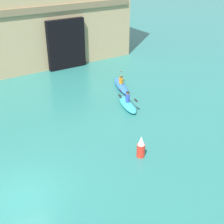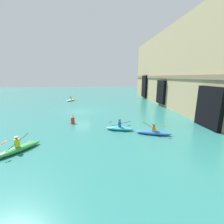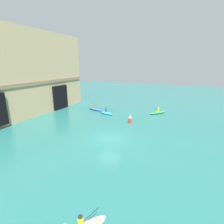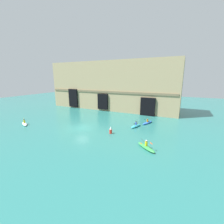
% 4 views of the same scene
% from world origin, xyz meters
% --- Properties ---
extents(ground_plane, '(120.00, 120.00, 0.00)m').
position_xyz_m(ground_plane, '(0.00, 0.00, 0.00)').
color(ground_plane, '#28706B').
extents(kayak_blue, '(1.81, 3.41, 1.16)m').
position_xyz_m(kayak_blue, '(10.74, 7.95, 0.23)').
color(kayak_blue, blue).
rests_on(kayak_blue, ground).
extents(kayak_cyan, '(1.57, 2.99, 1.15)m').
position_xyz_m(kayak_cyan, '(9.22, 4.88, 0.23)').
color(kayak_cyan, '#33B2C6').
rests_on(kayak_cyan, ground).
extents(marker_buoy, '(0.45, 0.45, 1.26)m').
position_xyz_m(marker_buoy, '(6.39, -0.38, 0.58)').
color(marker_buoy, red).
rests_on(marker_buoy, ground).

